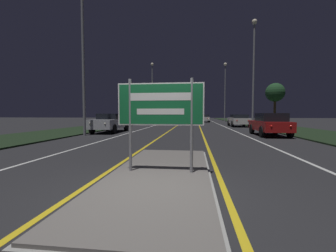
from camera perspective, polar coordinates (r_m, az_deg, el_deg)
The scene contains 21 objects.
ground_plane at distance 4.43m, azimuth -4.13°, elevation -16.21°, with size 160.00×160.00×0.00m, color #232326.
median_island at distance 5.45m, azimuth -1.91°, elevation -12.05°, with size 2.36×6.35×0.10m.
verge_left at distance 26.25m, azimuth -16.31°, elevation -0.14°, with size 5.00×100.00×0.08m.
verge_right at distance 25.67m, azimuth 26.60°, elevation -0.42°, with size 5.00×100.00×0.08m.
centre_line_yellow_left at distance 29.23m, azimuth 2.53°, elevation 0.23°, with size 0.12×70.00×0.01m.
centre_line_yellow_right at distance 29.15m, azimuth 7.91°, elevation 0.19°, with size 0.12×70.00×0.01m.
lane_line_white_left at distance 29.57m, azimuth -2.94°, elevation 0.26°, with size 0.12×70.00×0.01m.
lane_line_white_right at distance 29.34m, azimuth 13.44°, elevation 0.16°, with size 0.12×70.00×0.01m.
edge_line_white_left at distance 30.22m, azimuth -8.56°, elevation 0.29°, with size 0.10×70.00×0.01m.
edge_line_white_right at distance 29.84m, azimuth 19.18°, elevation 0.12°, with size 0.10×70.00×0.01m.
highway_sign at distance 5.26m, azimuth -1.95°, elevation 4.66°, with size 2.03×0.07×2.19m.
streetlight_left_near at distance 17.06m, azimuth -20.85°, elevation 21.56°, with size 0.50×0.50×11.37m.
streetlight_left_far at distance 39.29m, azimuth -4.02°, elevation 10.28°, with size 0.51×0.51×10.20m.
streetlight_right_near at distance 24.99m, azimuth 20.95°, elevation 15.23°, with size 0.52×0.52×10.89m.
streetlight_right_far at distance 44.27m, azimuth 14.30°, elevation 10.66°, with size 0.60×0.60×11.04m.
car_receding_0 at distance 16.47m, azimuth 24.43°, elevation 0.50°, with size 1.87×4.14×1.52m.
car_receding_1 at distance 27.25m, azimuth 17.49°, elevation 1.47°, with size 2.02×4.62×1.39m.
car_receding_2 at distance 40.55m, azimuth 9.16°, elevation 2.01°, with size 1.86×4.68×1.34m.
car_approaching_0 at distance 18.59m, azimuth -14.36°, elevation 0.96°, with size 1.90×4.83×1.49m.
car_approaching_1 at distance 32.36m, azimuth 0.64°, elevation 1.82°, with size 2.02×4.26×1.37m.
roadside_palm_right at distance 25.65m, azimuth 25.56°, elevation 7.60°, with size 1.90×1.90×4.53m.
Camera 1 is at (0.80, -4.11, 1.46)m, focal length 24.00 mm.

